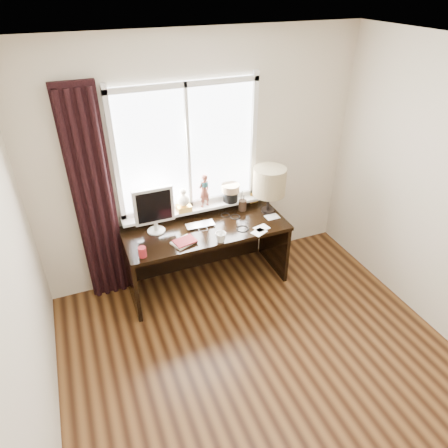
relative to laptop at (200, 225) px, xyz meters
name	(u,v)px	position (x,y,z in m)	size (l,w,h in m)	color
floor	(286,399)	(0.14, -1.68, -0.76)	(3.50, 4.00, 0.00)	brown
ceiling	(331,70)	(0.14, -1.68, 1.84)	(3.50, 4.00, 0.00)	white
wall_back	(202,163)	(0.14, 0.32, 0.54)	(3.50, 2.60, 0.00)	beige
wall_left	(10,361)	(-1.61, -1.68, 0.54)	(4.00, 2.60, 0.00)	beige
laptop	(200,225)	(0.00, 0.00, 0.00)	(0.30, 0.19, 0.02)	silver
mug	(221,237)	(0.09, -0.35, 0.04)	(0.11, 0.10, 0.11)	white
red_cup	(142,252)	(-0.67, -0.30, 0.04)	(0.08, 0.08, 0.10)	maroon
window	(190,167)	(0.00, 0.27, 0.54)	(1.52, 0.21, 1.40)	white
curtain	(95,203)	(-0.99, 0.23, 0.35)	(0.38, 0.09, 2.25)	black
desk	(203,241)	(0.04, 0.05, -0.26)	(1.70, 0.70, 0.75)	black
monitor	(154,208)	(-0.45, 0.07, 0.27)	(0.40, 0.18, 0.49)	beige
notebook_stack	(184,242)	(-0.25, -0.24, 0.00)	(0.26, 0.23, 0.03)	beige
brush_holder	(242,205)	(0.54, 0.14, 0.05)	(0.09, 0.09, 0.25)	black
icon_frame	(254,198)	(0.74, 0.24, 0.05)	(0.10, 0.03, 0.13)	gold
table_lamp	(269,182)	(0.79, 0.00, 0.35)	(0.35, 0.35, 0.52)	black
loose_papers	(264,225)	(0.62, -0.25, -0.01)	(0.43, 0.35, 0.00)	white
desk_cables	(236,221)	(0.38, -0.06, -0.01)	(0.22, 0.45, 0.01)	black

